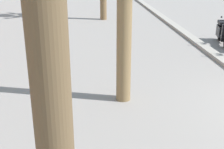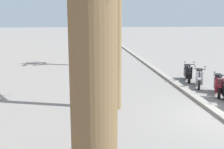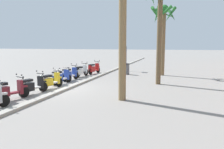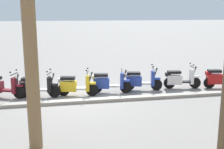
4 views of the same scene
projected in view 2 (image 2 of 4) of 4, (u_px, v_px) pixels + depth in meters
curb_strip at (222, 116)px, 10.26m from camera, size 60.00×0.36×0.12m
scooter_maroon_tail_end at (218, 84)px, 13.34m from camera, size 1.73×0.89×1.17m
scooter_silver_second_in_line at (199, 78)px, 14.86m from camera, size 1.72×0.87×1.17m
scooter_black_lead_nearest at (188, 73)px, 16.24m from camera, size 1.71×0.71×1.17m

